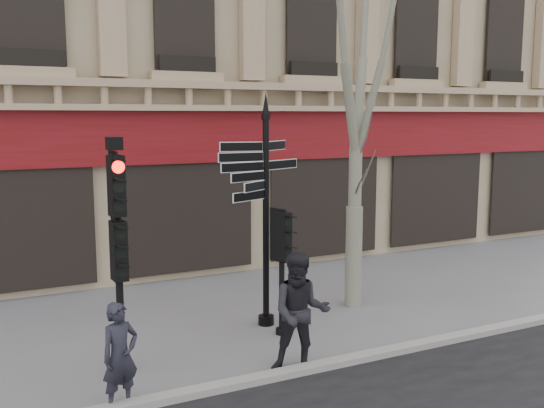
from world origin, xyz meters
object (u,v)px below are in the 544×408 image
Objects in this scene: traffic_signal_main at (117,226)px; traffic_signal_secondary at (282,250)px; pedestrian_b at (301,312)px; plane_tree at (358,26)px; pedestrian_a at (120,356)px; fingerpost at (266,171)px.

traffic_signal_main is 1.61× the size of traffic_signal_secondary.
pedestrian_b is (-0.49, -1.63, -0.66)m from traffic_signal_secondary.
plane_tree is at bearing 68.55° from pedestrian_b.
fingerpost is at bearing 14.79° from pedestrian_a.
plane_tree reaches higher than traffic_signal_main.
fingerpost is 0.54× the size of plane_tree.
plane_tree is at bearing 5.13° from pedestrian_a.
traffic_signal_main is 3.21m from traffic_signal_secondary.
traffic_signal_main is 0.45× the size of plane_tree.
traffic_signal_secondary is at bearing -98.81° from fingerpost.
fingerpost reaches higher than pedestrian_b.
fingerpost is 3.09m from pedestrian_b.
traffic_signal_secondary is 4.90m from plane_tree.
plane_tree is at bearing 3.69° from traffic_signal_secondary.
traffic_signal_secondary is at bearing -158.34° from plane_tree.
traffic_signal_secondary reaches higher than pedestrian_b.
traffic_signal_secondary is at bearing 6.70° from pedestrian_a.
traffic_signal_secondary is at bearing 98.76° from pedestrian_b.
pedestrian_a is (-5.58, -2.50, -5.16)m from plane_tree.
fingerpost is 2.31× the size of pedestrian_b.
traffic_signal_main is 2.44× the size of pedestrian_a.
plane_tree reaches higher than fingerpost.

